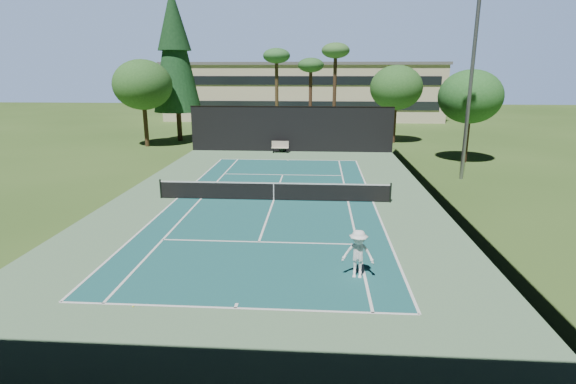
# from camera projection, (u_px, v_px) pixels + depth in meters

# --- Properties ---
(ground) EXTENTS (160.00, 160.00, 0.00)m
(ground) POSITION_uv_depth(u_px,v_px,m) (274.00, 200.00, 24.99)
(ground) COLOR #365720
(ground) RESTS_ON ground
(apron_slab) EXTENTS (18.00, 32.00, 0.01)m
(apron_slab) POSITION_uv_depth(u_px,v_px,m) (274.00, 200.00, 24.99)
(apron_slab) COLOR #5D865F
(apron_slab) RESTS_ON ground
(court_surface) EXTENTS (10.97, 23.77, 0.01)m
(court_surface) POSITION_uv_depth(u_px,v_px,m) (274.00, 200.00, 24.99)
(court_surface) COLOR #1C5959
(court_surface) RESTS_ON ground
(court_lines) EXTENTS (11.07, 23.87, 0.01)m
(court_lines) POSITION_uv_depth(u_px,v_px,m) (274.00, 200.00, 24.99)
(court_lines) COLOR white
(court_lines) RESTS_ON ground
(tennis_net) EXTENTS (12.90, 0.10, 1.10)m
(tennis_net) POSITION_uv_depth(u_px,v_px,m) (274.00, 191.00, 24.85)
(tennis_net) COLOR black
(tennis_net) RESTS_ON ground
(fence) EXTENTS (18.04, 32.05, 4.03)m
(fence) POSITION_uv_depth(u_px,v_px,m) (274.00, 165.00, 24.53)
(fence) COLOR black
(fence) RESTS_ON ground
(player) EXTENTS (1.20, 0.80, 1.72)m
(player) POSITION_uv_depth(u_px,v_px,m) (358.00, 254.00, 15.41)
(player) COLOR white
(player) RESTS_ON ground
(tennis_ball_a) EXTENTS (0.06, 0.06, 0.06)m
(tennis_ball_a) POSITION_uv_depth(u_px,v_px,m) (133.00, 306.00, 13.61)
(tennis_ball_a) COLOR yellow
(tennis_ball_a) RESTS_ON ground
(tennis_ball_b) EXTENTS (0.06, 0.06, 0.06)m
(tennis_ball_b) POSITION_uv_depth(u_px,v_px,m) (224.00, 188.00, 27.43)
(tennis_ball_b) COLOR #DEEE36
(tennis_ball_b) RESTS_ON ground
(tennis_ball_c) EXTENTS (0.08, 0.08, 0.08)m
(tennis_ball_c) POSITION_uv_depth(u_px,v_px,m) (264.00, 188.00, 27.52)
(tennis_ball_c) COLOR #BBDB31
(tennis_ball_c) RESTS_ON ground
(tennis_ball_d) EXTENTS (0.07, 0.07, 0.07)m
(tennis_ball_d) POSITION_uv_depth(u_px,v_px,m) (171.00, 183.00, 28.82)
(tennis_ball_d) COLOR yellow
(tennis_ball_d) RESTS_ON ground
(park_bench) EXTENTS (1.50, 0.45, 1.02)m
(park_bench) POSITION_uv_depth(u_px,v_px,m) (280.00, 147.00, 39.69)
(park_bench) COLOR beige
(park_bench) RESTS_ON ground
(trash_bin) EXTENTS (0.56, 0.56, 0.95)m
(trash_bin) POSITION_uv_depth(u_px,v_px,m) (282.00, 147.00, 40.06)
(trash_bin) COLOR black
(trash_bin) RESTS_ON ground
(pine_tree) EXTENTS (4.80, 4.80, 15.00)m
(pine_tree) POSITION_uv_depth(u_px,v_px,m) (174.00, 45.00, 44.51)
(pine_tree) COLOR #3F2A1B
(pine_tree) RESTS_ON ground
(palm_a) EXTENTS (2.80, 2.80, 9.32)m
(palm_a) POSITION_uv_depth(u_px,v_px,m) (277.00, 59.00, 46.14)
(palm_a) COLOR #4D3921
(palm_a) RESTS_ON ground
(palm_b) EXTENTS (2.80, 2.80, 8.42)m
(palm_b) POSITION_uv_depth(u_px,v_px,m) (311.00, 68.00, 48.06)
(palm_b) COLOR #472C1E
(palm_b) RESTS_ON ground
(palm_c) EXTENTS (2.80, 2.80, 9.77)m
(palm_c) POSITION_uv_depth(u_px,v_px,m) (336.00, 55.00, 44.68)
(palm_c) COLOR #422C1C
(palm_c) RESTS_ON ground
(decid_tree_a) EXTENTS (5.12, 5.12, 7.62)m
(decid_tree_a) POSITION_uv_depth(u_px,v_px,m) (396.00, 88.00, 44.15)
(decid_tree_a) COLOR #432A1C
(decid_tree_a) RESTS_ON ground
(decid_tree_b) EXTENTS (4.80, 4.80, 7.14)m
(decid_tree_b) POSITION_uv_depth(u_px,v_px,m) (470.00, 97.00, 34.34)
(decid_tree_b) COLOR #472D1E
(decid_tree_b) RESTS_ON ground
(decid_tree_c) EXTENTS (5.44, 5.44, 8.09)m
(decid_tree_c) POSITION_uv_depth(u_px,v_px,m) (143.00, 85.00, 41.76)
(decid_tree_c) COLOR #49331F
(decid_tree_c) RESTS_ON ground
(campus_building) EXTENTS (40.50, 12.50, 8.30)m
(campus_building) POSITION_uv_depth(u_px,v_px,m) (303.00, 91.00, 68.23)
(campus_building) COLOR beige
(campus_building) RESTS_ON ground
(light_pole) EXTENTS (0.90, 0.25, 12.22)m
(light_pole) POSITION_uv_depth(u_px,v_px,m) (471.00, 80.00, 28.33)
(light_pole) COLOR gray
(light_pole) RESTS_ON ground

